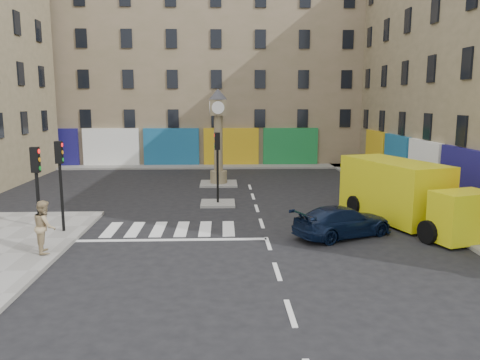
{
  "coord_description": "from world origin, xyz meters",
  "views": [
    {
      "loc": [
        -1.74,
        -16.31,
        5.43
      ],
      "look_at": [
        -0.97,
        3.95,
        2.0
      ],
      "focal_mm": 35.0,
      "sensor_mm": 36.0,
      "label": 1
    }
  ],
  "objects": [
    {
      "name": "island_near",
      "position": [
        -2.0,
        8.0,
        0.06
      ],
      "size": [
        1.8,
        1.8,
        0.12
      ],
      "primitive_type": "cube",
      "color": "gray",
      "rests_on": "ground"
    },
    {
      "name": "navy_sedan",
      "position": [
        3.11,
        1.88,
        0.62
      ],
      "size": [
        4.6,
        3.37,
        1.24
      ],
      "primitive_type": "imported",
      "rotation": [
        0.0,
        0.0,
        2.01
      ],
      "color": "black",
      "rests_on": "ground"
    },
    {
      "name": "traffic_light_left_near",
      "position": [
        -8.3,
        0.2,
        2.62
      ],
      "size": [
        0.28,
        0.22,
        3.7
      ],
      "color": "black",
      "rests_on": "sidewalk_left"
    },
    {
      "name": "traffic_light_left_far",
      "position": [
        -8.3,
        2.6,
        2.62
      ],
      "size": [
        0.28,
        0.22,
        3.7
      ],
      "color": "black",
      "rests_on": "sidewalk_left"
    },
    {
      "name": "yellow_van",
      "position": [
        6.37,
        3.88,
        1.36
      ],
      "size": [
        4.39,
        7.85,
        2.74
      ],
      "rotation": [
        0.0,
        0.0,
        0.31
      ],
      "color": "yellow",
      "rests_on": "ground"
    },
    {
      "name": "traffic_light_island",
      "position": [
        -2.0,
        8.0,
        2.59
      ],
      "size": [
        0.28,
        0.22,
        3.7
      ],
      "color": "black",
      "rests_on": "island_near"
    },
    {
      "name": "ground",
      "position": [
        0.0,
        0.0,
        0.0
      ],
      "size": [
        120.0,
        120.0,
        0.0
      ],
      "primitive_type": "plane",
      "color": "black",
      "rests_on": "ground"
    },
    {
      "name": "pedestrian_tan",
      "position": [
        -8.0,
        -0.16,
        1.08
      ],
      "size": [
        0.99,
        1.1,
        1.87
      ],
      "primitive_type": "imported",
      "rotation": [
        0.0,
        0.0,
        1.94
      ],
      "color": "tan",
      "rests_on": "sidewalk_left"
    },
    {
      "name": "island_far",
      "position": [
        -2.0,
        14.0,
        0.06
      ],
      "size": [
        2.4,
        2.4,
        0.12
      ],
      "primitive_type": "cube",
      "color": "gray",
      "rests_on": "ground"
    },
    {
      "name": "sidewalk_right",
      "position": [
        8.7,
        10.0,
        0.07
      ],
      "size": [
        2.6,
        30.0,
        0.15
      ],
      "primitive_type": "cube",
      "color": "gray",
      "rests_on": "ground"
    },
    {
      "name": "sidewalk_far",
      "position": [
        -4.0,
        22.2,
        0.07
      ],
      "size": [
        32.0,
        2.4,
        0.15
      ],
      "primitive_type": "cube",
      "color": "gray",
      "rests_on": "ground"
    },
    {
      "name": "clock_pillar",
      "position": [
        -2.0,
        14.0,
        3.55
      ],
      "size": [
        1.2,
        1.2,
        6.1
      ],
      "color": "#8D7C5C",
      "rests_on": "island_far"
    },
    {
      "name": "building_far",
      "position": [
        -4.0,
        28.0,
        8.5
      ],
      "size": [
        32.0,
        10.0,
        17.0
      ],
      "primitive_type": "cube",
      "color": "#88735B",
      "rests_on": "ground"
    }
  ]
}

